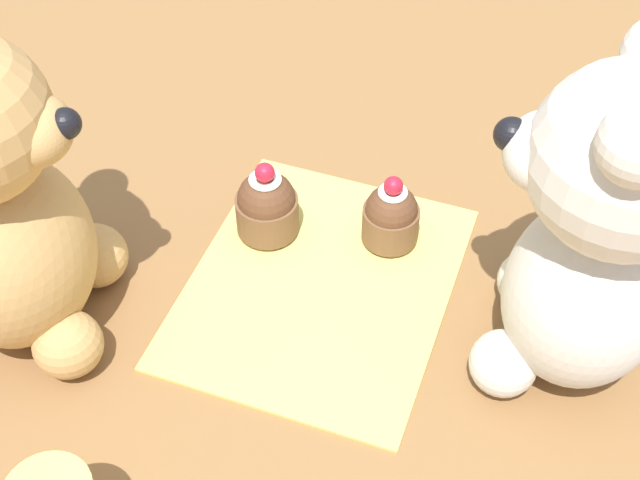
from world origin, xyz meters
name	(u,v)px	position (x,y,z in m)	size (l,w,h in m)	color
ground_plane	(320,287)	(0.00, 0.00, 0.00)	(4.00, 4.00, 0.00)	olive
knitted_placemat	(320,284)	(0.00, 0.00, 0.00)	(0.25, 0.21, 0.01)	#E0D166
teddy_bear_cream	(599,233)	(0.00, 0.20, 0.14)	(0.14, 0.15, 0.27)	silver
teddy_bear_tan	(0,206)	(0.11, -0.20, 0.12)	(0.16, 0.16, 0.27)	tan
cupcake_near_cream_bear	(391,216)	(-0.07, 0.04, 0.03)	(0.05, 0.05, 0.07)	brown
cupcake_near_tan_bear	(267,205)	(-0.04, -0.06, 0.03)	(0.05, 0.05, 0.07)	brown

